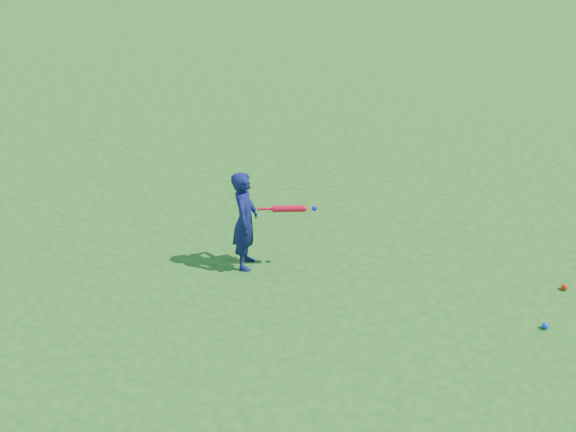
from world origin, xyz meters
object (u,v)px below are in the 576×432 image
object	(u,v)px
child	(245,221)
ground_ball_red	(564,287)
ground_ball_blue	(545,326)
bat_swing	(291,209)

from	to	relation	value
child	ground_ball_red	size ratio (longest dim) A/B	16.40
ground_ball_red	child	bearing A→B (deg)	-164.04
ground_ball_blue	bat_swing	distance (m)	2.98
ground_ball_red	bat_swing	bearing A→B (deg)	-164.92
ground_ball_red	ground_ball_blue	xyz separation A→B (m)	(-0.14, -0.85, -0.00)
child	bat_swing	xyz separation A→B (m)	(0.50, 0.19, 0.17)
ground_ball_red	bat_swing	xyz separation A→B (m)	(-3.02, -0.81, 0.74)
ground_ball_red	ground_ball_blue	distance (m)	0.86
ground_ball_red	ground_ball_blue	size ratio (longest dim) A/B	1.05
ground_ball_blue	bat_swing	world-z (taller)	bat_swing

